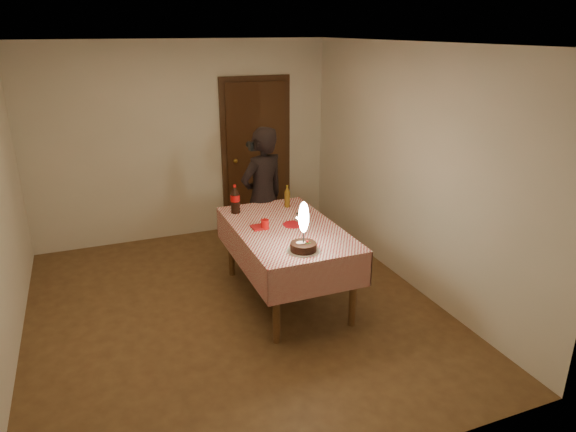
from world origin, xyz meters
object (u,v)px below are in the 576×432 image
Objects in this scene: red_plate at (294,224)px; amber_bottle_right at (287,197)px; red_cup at (265,224)px; cola_bottle at (235,199)px; dining_table at (286,237)px; photographer at (263,197)px; clear_cup at (299,218)px; birthday_cake at (304,237)px.

red_plate is 0.58m from amber_bottle_right.
red_cup is 0.61m from cola_bottle.
red_plate is at bearing 20.06° from dining_table.
red_plate is at bearing -88.49° from photographer.
red_cup is 1.11× the size of clear_cup.
amber_bottle_right reaches higher than red_plate.
dining_table is 0.66m from birthday_cake.
red_cup is (-0.31, -0.00, 0.05)m from red_plate.
birthday_cake is at bearing -104.87° from amber_bottle_right.
cola_bottle is (-0.45, 0.58, 0.15)m from red_plate.
cola_bottle reaches higher than red_plate.
photographer is (0.14, 1.54, -0.10)m from birthday_cake.
red_plate is 0.69× the size of cola_bottle.
birthday_cake is 5.25× the size of clear_cup.
photographer reaches higher than clear_cup.
birthday_cake reaches higher than dining_table.
clear_cup is 0.49m from amber_bottle_right.
clear_cup is 0.84m from photographer.
red_plate is 0.86× the size of amber_bottle_right.
dining_table is 1.02× the size of photographer.
birthday_cake reaches higher than amber_bottle_right.
red_cup is at bearing -107.81° from photographer.
red_plate is at bearing 0.12° from red_cup.
red_plate is 0.90m from photographer.
red_cup is 0.41m from clear_cup.
red_cup is (-0.22, 0.03, 0.16)m from dining_table.
birthday_cake is 0.28× the size of photographer.
birthday_cake is at bearing -96.76° from dining_table.
birthday_cake reaches higher than red_plate.
cola_bottle is (-0.28, 1.22, 0.02)m from birthday_cake.
red_cup is at bearing -76.50° from cola_bottle.
cola_bottle is (-0.54, 0.51, 0.11)m from clear_cup.
dining_table is 0.95m from photographer.
dining_table is 0.15m from red_plate.
photographer is (0.29, 0.90, -0.02)m from red_cup.
amber_bottle_right is at bearing 49.98° from red_cup.
cola_bottle is at bearing -143.29° from photographer.
cola_bottle is at bearing 120.09° from dining_table.
clear_cup is at bearing 70.13° from birthday_cake.
red_plate is at bearing -52.05° from cola_bottle.
photographer is (0.43, 0.32, -0.12)m from cola_bottle.
cola_bottle is at bearing 127.95° from red_plate.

